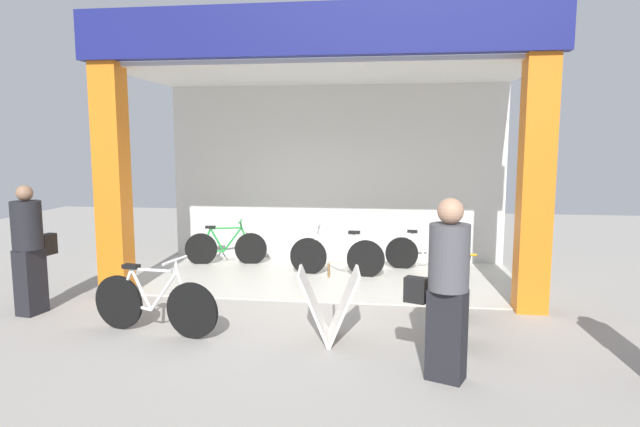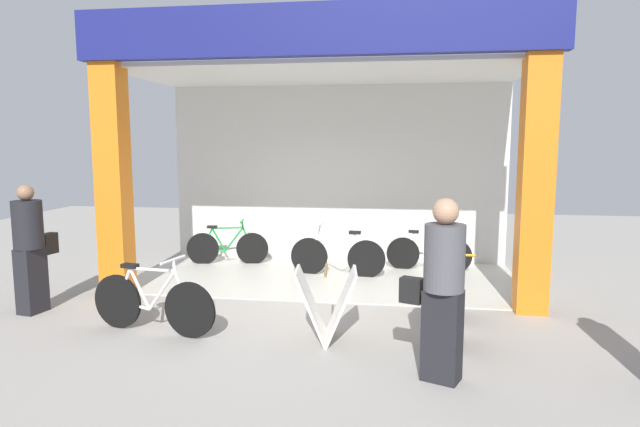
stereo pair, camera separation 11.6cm
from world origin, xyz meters
name	(u,v)px [view 1 (the left image)]	position (x,y,z in m)	size (l,w,h in m)	color
ground_plane	(313,302)	(0.00, 0.00, 0.00)	(20.24, 20.24, 0.00)	#9E9991
shop_facade	(327,146)	(0.00, 1.54, 2.13)	(6.32, 3.10, 3.94)	beige
bicycle_inside_0	(337,255)	(0.17, 1.52, 0.35)	(1.58, 0.43, 0.87)	black
bicycle_inside_1	(427,253)	(1.67, 2.11, 0.32)	(1.44, 0.40, 0.79)	black
bicycle_inside_2	(226,247)	(-1.90, 2.10, 0.32)	(1.46, 0.40, 0.81)	black
bicycle_parked_0	(458,302)	(1.84, -0.88, 0.35)	(0.43, 1.57, 0.87)	black
bicycle_parked_1	(154,303)	(-1.65, -1.44, 0.36)	(1.61, 0.46, 0.90)	black
sandwich_board_sign	(329,305)	(0.37, -1.40, 0.41)	(0.74, 0.64, 0.82)	silver
pedestrian_0	(29,248)	(-3.53, -0.94, 0.86)	(0.42, 0.64, 1.66)	black
pedestrian_1	(447,286)	(1.56, -2.25, 0.89)	(0.64, 0.48, 1.70)	black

